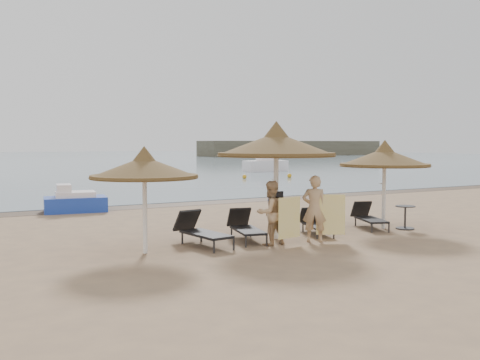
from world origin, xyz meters
The scene contains 21 objects.
ground centered at (0.00, 0.00, 0.00)m, with size 160.00×160.00×0.00m, color #9A7856.
sea centered at (0.00, 80.00, 0.01)m, with size 200.00×140.00×0.03m, color slate.
wet_sand_strip centered at (0.00, 9.40, 0.00)m, with size 200.00×1.60×0.01m, color #4A392A.
palapa_left centered at (-3.37, 0.34, 2.04)m, with size 2.58×2.58×2.56m.
palapa_center centered at (0.41, 0.49, 2.57)m, with size 3.25×3.25×3.22m.
palapa_right centered at (4.27, 0.40, 2.17)m, with size 2.75×2.75×2.72m.
lounger_far_left centered at (-1.80, 0.62, 0.39)m, with size 0.93×2.02×0.87m.
lounger_near_left centered at (-0.43, 0.71, 0.37)m, with size 0.99×1.93×0.82m.
lounger_near_right centered at (1.83, 0.62, 0.32)m, with size 0.97×1.69×0.72m.
lounger_far_right centered at (3.92, 0.70, 0.35)m, with size 1.13×1.83×0.78m.
side_table centered at (4.76, -0.02, 0.34)m, with size 0.59×0.59×0.72m.
person_left centered at (-0.20, -0.21, 0.96)m, with size 0.88×0.57×1.92m, color tan.
person_right centered at (1.05, -0.41, 1.03)m, with size 0.95×0.62×2.06m, color tan.
towel_left centered at (0.15, -0.56, 0.73)m, with size 0.75×0.15×1.05m.
towel_right centered at (1.40, -0.66, 0.74)m, with size 0.68×0.37×1.07m.
bag_patterned centered at (0.41, 0.67, 1.16)m, with size 0.29×0.15×0.35m.
bag_dark centered at (0.41, 0.33, 1.15)m, with size 0.25×0.12×0.34m.
pedal_boat centered at (-3.26, 9.03, 0.39)m, with size 2.43×1.63×1.06m.
buoy_mid centered at (5.38, 30.93, 0.16)m, with size 0.32×0.32×0.32m, color orange.
buoy_right centered at (14.93, 21.50, 0.17)m, with size 0.34×0.34×0.34m, color orange.
buoy_extra centered at (11.46, 22.19, 0.16)m, with size 0.31×0.31×0.31m, color orange.
Camera 1 is at (-7.40, -11.81, 2.63)m, focal length 40.00 mm.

